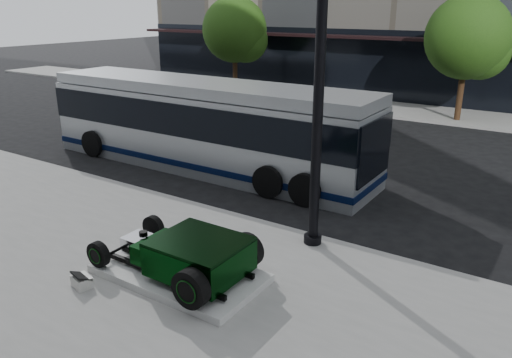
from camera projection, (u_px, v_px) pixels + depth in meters
The scene contains 8 objects.
ground at pixel (313, 203), 14.11m from camera, with size 120.00×120.00×0.00m, color black.
sidewalk_far at pixel (440, 115), 25.14m from camera, with size 70.00×4.00×0.12m, color gray.
street_trees at pixel (471, 41), 22.59m from camera, with size 29.80×3.80×5.70m.
display_plinth at pixel (179, 273), 10.04m from camera, with size 3.40×1.80×0.15m, color silver.
hot_rod at pixel (191, 255), 9.70m from camera, with size 3.22×2.00×0.81m.
info_plaque at pixel (82, 281), 9.66m from camera, with size 0.46×0.39×0.31m.
lamppost at pixel (319, 94), 10.36m from camera, with size 0.41×0.41×7.44m.
transit_bus at pixel (204, 124), 16.82m from camera, with size 12.12×2.88×2.92m.
Camera 1 is at (5.84, -11.84, 5.30)m, focal length 35.00 mm.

